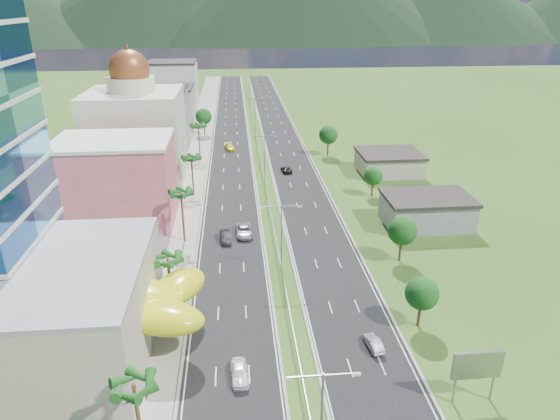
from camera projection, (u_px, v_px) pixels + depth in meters
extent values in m
plane|color=#2D5119|center=(288.00, 310.00, 66.53)|extent=(500.00, 500.00, 0.00)
cube|color=black|center=(231.00, 138.00, 148.41)|extent=(11.00, 260.00, 0.04)
cube|color=black|center=(281.00, 137.00, 149.68)|extent=(11.00, 260.00, 0.04)
cube|color=gray|center=(199.00, 139.00, 147.59)|extent=(7.00, 260.00, 0.12)
cube|color=gray|center=(259.00, 153.00, 132.30)|extent=(0.08, 216.00, 0.28)
cube|color=gray|center=(247.00, 90.00, 225.93)|extent=(0.10, 0.12, 0.70)
cube|color=gray|center=(305.00, 377.00, 39.27)|extent=(2.88, 0.12, 0.12)
cube|color=gray|center=(341.00, 374.00, 39.51)|extent=(2.88, 0.12, 0.12)
cube|color=silver|center=(289.00, 379.00, 39.20)|extent=(0.60, 0.25, 0.18)
cube|color=silver|center=(357.00, 374.00, 39.66)|extent=(0.60, 0.25, 0.18)
cylinder|color=gray|center=(281.00, 240.00, 73.55)|extent=(0.20, 0.20, 11.00)
cube|color=gray|center=(271.00, 207.00, 71.36)|extent=(2.88, 0.12, 0.12)
cube|color=gray|center=(291.00, 206.00, 71.61)|extent=(2.88, 0.12, 0.12)
cube|color=silver|center=(263.00, 208.00, 71.29)|extent=(0.60, 0.25, 0.18)
cube|color=silver|center=(300.00, 206.00, 71.75)|extent=(0.60, 0.25, 0.18)
cylinder|color=gray|center=(264.00, 160.00, 110.23)|extent=(0.20, 0.20, 11.00)
cube|color=gray|center=(257.00, 136.00, 108.04)|extent=(2.88, 0.12, 0.12)
cube|color=gray|center=(271.00, 136.00, 108.28)|extent=(2.88, 0.12, 0.12)
cube|color=silver|center=(252.00, 137.00, 107.97)|extent=(0.60, 0.25, 0.18)
cube|color=silver|center=(277.00, 136.00, 108.43)|extent=(0.60, 0.25, 0.18)
cylinder|color=gray|center=(255.00, 116.00, 151.49)|extent=(0.20, 0.20, 11.00)
cube|color=gray|center=(250.00, 98.00, 149.30)|extent=(2.88, 0.12, 0.12)
cube|color=gray|center=(259.00, 98.00, 149.54)|extent=(2.88, 0.12, 0.12)
cube|color=silver|center=(246.00, 99.00, 149.23)|extent=(0.60, 0.25, 0.18)
cube|color=silver|center=(264.00, 99.00, 149.69)|extent=(0.60, 0.25, 0.18)
cylinder|color=gray|center=(250.00, 91.00, 192.75)|extent=(0.20, 0.20, 11.00)
cube|color=gray|center=(246.00, 77.00, 190.56)|extent=(2.88, 0.12, 0.12)
cube|color=gray|center=(253.00, 77.00, 190.80)|extent=(2.88, 0.12, 0.12)
cube|color=silver|center=(242.00, 77.00, 190.49)|extent=(0.60, 0.25, 0.18)
cube|color=silver|center=(256.00, 77.00, 190.95)|extent=(0.60, 0.25, 0.18)
cube|color=#ADA48E|center=(13.00, 314.00, 56.17)|extent=(30.00, 24.00, 11.00)
cylinder|color=gray|center=(98.00, 316.00, 61.88)|extent=(0.50, 0.50, 4.00)
cylinder|color=gray|center=(150.00, 337.00, 57.89)|extent=(0.50, 0.50, 4.00)
cylinder|color=gray|center=(109.00, 356.00, 54.80)|extent=(0.50, 0.50, 4.00)
cylinder|color=gray|center=(172.00, 312.00, 62.64)|extent=(0.50, 0.50, 4.00)
cube|color=#CB5360|center=(117.00, 182.00, 90.58)|extent=(20.00, 15.00, 15.00)
cube|color=#BDB79D|center=(137.00, 137.00, 110.69)|extent=(20.00, 20.00, 20.00)
cylinder|color=#BDB79D|center=(131.00, 84.00, 106.20)|extent=(10.00, 10.00, 3.00)
sphere|color=brown|center=(129.00, 70.00, 105.03)|extent=(8.40, 8.40, 8.40)
cube|color=gray|center=(157.00, 121.00, 134.48)|extent=(16.00, 15.00, 16.00)
cube|color=#ADA48E|center=(167.00, 110.00, 155.23)|extent=(16.00, 15.00, 13.00)
cube|color=silver|center=(174.00, 89.00, 175.35)|extent=(16.00, 15.00, 18.00)
cylinder|color=gray|center=(454.00, 390.00, 50.67)|extent=(0.24, 0.24, 3.20)
cylinder|color=gray|center=(492.00, 387.00, 51.00)|extent=(0.24, 0.24, 3.20)
cube|color=#D85919|center=(478.00, 365.00, 49.67)|extent=(5.20, 0.35, 3.20)
cube|color=gray|center=(426.00, 212.00, 90.84)|extent=(15.00, 10.00, 5.00)
cube|color=#ADA48E|center=(389.00, 163.00, 118.64)|extent=(14.00, 12.00, 4.40)
cylinder|color=#47301C|center=(170.00, 283.00, 65.59)|extent=(0.36, 0.36, 7.50)
cylinder|color=#47301C|center=(183.00, 217.00, 83.63)|extent=(0.36, 0.36, 9.00)
cylinder|color=#47301C|center=(193.00, 175.00, 104.92)|extent=(0.36, 0.36, 8.00)
cylinder|color=#47301C|center=(199.00, 142.00, 127.68)|extent=(0.36, 0.36, 8.80)
cylinder|color=#47301C|center=(204.00, 127.00, 151.37)|extent=(0.40, 0.40, 4.90)
sphere|color=#195219|center=(204.00, 117.00, 150.14)|extent=(4.90, 4.90, 4.90)
cylinder|color=#47301C|center=(420.00, 312.00, 62.48)|extent=(0.40, 0.40, 4.20)
sphere|color=#195219|center=(422.00, 293.00, 61.42)|extent=(4.20, 4.20, 4.20)
cylinder|color=#47301C|center=(401.00, 247.00, 78.25)|extent=(0.40, 0.40, 4.55)
sphere|color=#195219|center=(402.00, 231.00, 77.11)|extent=(4.55, 4.55, 4.55)
cylinder|color=#47301C|center=(372.00, 187.00, 104.31)|extent=(0.40, 0.40, 3.85)
sphere|color=#195219|center=(373.00, 176.00, 103.35)|extent=(3.85, 3.85, 3.85)
cylinder|color=#47301C|center=(328.00, 146.00, 131.28)|extent=(0.40, 0.40, 4.90)
sphere|color=#195219|center=(328.00, 135.00, 130.05)|extent=(4.90, 4.90, 4.90)
imported|color=white|center=(240.00, 373.00, 54.14)|extent=(2.05, 4.62, 1.54)
imported|color=black|center=(225.00, 237.00, 85.13)|extent=(2.13, 4.93, 1.58)
imported|color=#9C9EA4|center=(244.00, 231.00, 87.20)|extent=(3.00, 6.04, 1.65)
imported|color=yellow|center=(230.00, 147.00, 136.68)|extent=(3.00, 5.59, 1.54)
imported|color=#9DA1A5|center=(373.00, 343.00, 59.01)|extent=(1.88, 4.08, 1.30)
imported|color=black|center=(286.00, 169.00, 119.30)|extent=(2.55, 4.75, 1.27)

